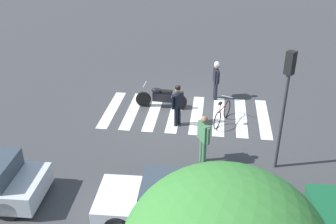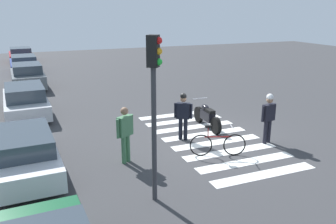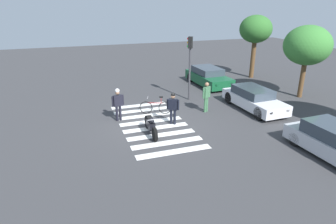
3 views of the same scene
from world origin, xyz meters
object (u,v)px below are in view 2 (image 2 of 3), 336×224
Objects in this scene: traffic_light_pole at (154,93)px; pedestrian_bystander at (125,131)px; leaning_bicycle at (218,144)px; officer_on_foot at (268,115)px; police_motorcycle at (207,116)px; car_grey_coupe at (28,76)px; car_white_van at (24,152)px; car_red_convertible at (21,55)px; car_blue_hatchback at (24,64)px; officer_by_motorcycle at (183,113)px; car_silver_sedan at (25,101)px.

pedestrian_bystander is at bearing 1.58° from traffic_light_pole.
leaning_bicycle is 0.96× the size of officer_on_foot.
pedestrian_bystander reaches higher than police_motorcycle.
car_white_van is at bearing 178.12° from car_grey_coupe.
pedestrian_bystander reaches higher than car_red_convertible.
pedestrian_bystander is 17.98m from car_blue_hatchback.
pedestrian_bystander is 0.44× the size of traffic_light_pole.
car_grey_coupe is at bearing 30.25° from officer_on_foot.
police_motorcycle is 0.53× the size of car_red_convertible.
officer_on_foot is at bearing -95.63° from car_white_van.
car_red_convertible is at bearing 12.83° from leaning_bicycle.
car_blue_hatchback is at bearing 7.43° from traffic_light_pole.
traffic_light_pole is at bearing 146.16° from officer_by_motorcycle.
traffic_light_pole is at bearing 139.05° from police_motorcycle.
officer_on_foot is at bearing -66.89° from traffic_light_pole.
car_white_van is at bearing 79.10° from leaning_bicycle.
leaning_bicycle is 0.37× the size of car_blue_hatchback.
car_silver_sedan is 1.08× the size of car_grey_coupe.
car_white_van is 17.32m from car_blue_hatchback.
car_grey_coupe reaches higher than car_blue_hatchback.
traffic_light_pole is (-2.87, -2.91, 2.07)m from car_white_van.
officer_by_motorcycle is 0.98× the size of pedestrian_bystander.
car_red_convertible is (23.74, 2.72, -0.40)m from pedestrian_bystander.
officer_by_motorcycle reaches higher than car_white_van.
car_red_convertible is (24.04, 7.70, -0.41)m from officer_on_foot.
car_grey_coupe is at bearing -1.88° from car_white_van.
pedestrian_bystander is (-1.11, 2.41, 0.03)m from officer_by_motorcycle.
traffic_light_pole reaches higher than car_grey_coupe.
officer_on_foot is (-2.25, -1.14, 0.56)m from police_motorcycle.
car_blue_hatchback is at bearing 16.63° from officer_by_motorcycle.
leaning_bicycle is 14.08m from car_grey_coupe.
car_white_van is (0.77, 7.81, -0.40)m from officer_on_foot.
car_white_van is at bearing 102.47° from police_motorcycle.
pedestrian_bystander reaches higher than car_blue_hatchback.
car_silver_sedan is 9.61m from traffic_light_pole.
leaning_bicycle is at bearing -163.68° from car_blue_hatchback.
pedestrian_bystander is 0.42× the size of car_red_convertible.
car_grey_coupe reaches higher than car_white_van.
car_blue_hatchback is (18.41, 5.39, 0.23)m from leaning_bicycle.
car_silver_sedan is at bearing 17.07° from traffic_light_pole.
officer_on_foot reaches higher than pedestrian_bystander.
traffic_light_pole is at bearing 113.11° from officer_on_foot.
car_blue_hatchback is (17.32, -0.27, 0.00)m from car_white_van.
leaning_bicycle is 4.00m from traffic_light_pole.
car_grey_coupe is at bearing 11.14° from pedestrian_bystander.
car_blue_hatchback is 1.10× the size of car_red_convertible.
traffic_light_pole is at bearing -134.59° from car_white_van.
car_white_van reaches higher than police_motorcycle.
traffic_light_pole reaches higher than car_silver_sedan.
police_motorcycle is 0.55× the size of traffic_light_pole.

